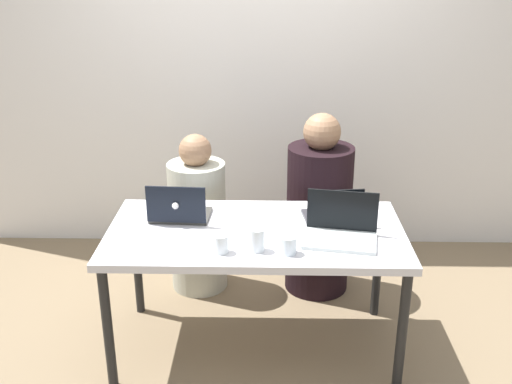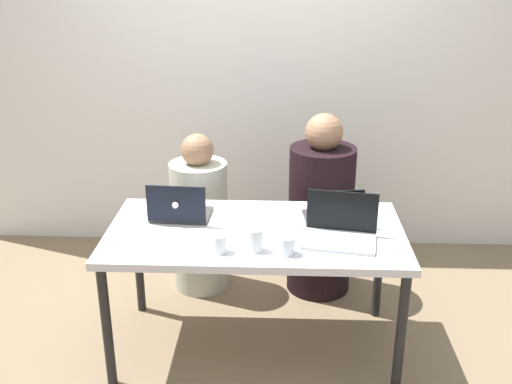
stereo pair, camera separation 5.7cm
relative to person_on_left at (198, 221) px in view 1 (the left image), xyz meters
The scene contains 11 objects.
ground_plane 0.90m from the person_on_left, 60.24° to the right, with size 12.00×12.00×0.00m, color #7B674D.
back_wall 1.08m from the person_on_left, 61.84° to the left, with size 4.50×0.10×2.33m, color silver.
desk 0.80m from the person_on_left, 60.24° to the right, with size 1.53×0.79×0.72m.
person_on_left is the anchor object (origin of this frame).
person_on_right 0.77m from the person_on_left, ahead, with size 0.47×0.47×1.17m.
laptop_back_left 0.63m from the person_on_left, 92.85° to the right, with size 0.33×0.26×0.22m.
laptop_back_right 1.01m from the person_on_left, 35.08° to the right, with size 0.31×0.26×0.21m.
laptop_front_right 1.16m from the person_on_left, 43.39° to the right, with size 0.39×0.30×0.23m.
water_glass_right 1.12m from the person_on_left, 59.57° to the right, with size 0.08×0.08×0.09m.
water_glass_left 1.00m from the person_on_left, 76.34° to the right, with size 0.07×0.07×0.09m.
water_glass_center 1.03m from the person_on_left, 66.33° to the right, with size 0.07×0.07×0.11m.
Camera 1 is at (0.06, -2.80, 2.05)m, focal length 42.00 mm.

